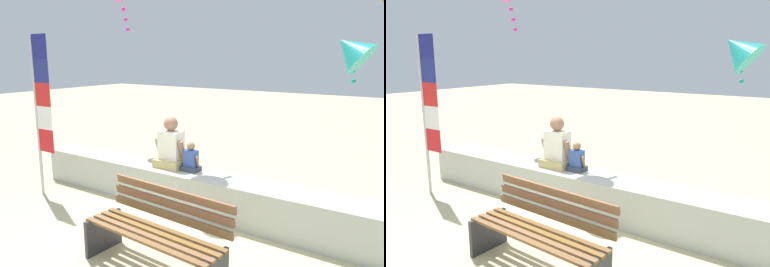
# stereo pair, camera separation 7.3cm
# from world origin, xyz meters

# --- Properties ---
(ground_plane) EXTENTS (40.00, 40.00, 0.00)m
(ground_plane) POSITION_xyz_m (0.00, 0.00, 0.00)
(ground_plane) COLOR #C1B78A
(seawall_ledge) EXTENTS (6.49, 0.63, 0.59)m
(seawall_ledge) POSITION_xyz_m (0.00, 1.21, 0.30)
(seawall_ledge) COLOR #B5BAAD
(seawall_ledge) RESTS_ON ground
(park_bench) EXTENTS (1.75, 0.72, 0.88)m
(park_bench) POSITION_xyz_m (0.37, -0.40, 0.42)
(park_bench) COLOR brown
(park_bench) RESTS_ON ground
(person_adult) EXTENTS (0.53, 0.39, 0.81)m
(person_adult) POSITION_xyz_m (-0.66, 1.25, 0.91)
(person_adult) COLOR tan
(person_adult) RESTS_ON seawall_ledge
(person_child) EXTENTS (0.30, 0.22, 0.46)m
(person_child) POSITION_xyz_m (-0.29, 1.25, 0.77)
(person_child) COLOR #353D4D
(person_child) RESTS_ON seawall_ledge
(flag_banner) EXTENTS (0.41, 0.05, 2.67)m
(flag_banner) POSITION_xyz_m (-2.61, 0.33, 1.57)
(flag_banner) COLOR #B7B7BC
(flag_banner) RESTS_ON ground
(kite_teal) EXTENTS (0.86, 0.70, 0.99)m
(kite_teal) POSITION_xyz_m (1.47, 3.47, 2.43)
(kite_teal) COLOR teal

